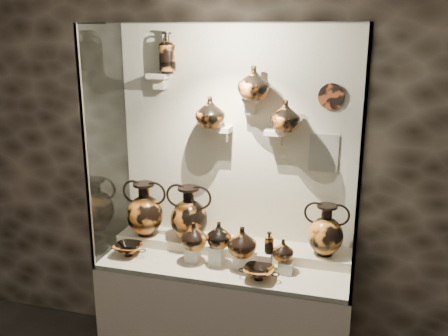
# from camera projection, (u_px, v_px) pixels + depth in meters

# --- Properties ---
(wall_back) EXTENTS (5.00, 0.02, 3.20)m
(wall_back) POSITION_uv_depth(u_px,v_px,m) (238.00, 142.00, 3.49)
(wall_back) COLOR #2C251B
(wall_back) RESTS_ON ground
(plinth) EXTENTS (1.70, 0.60, 0.80)m
(plinth) POSITION_uv_depth(u_px,v_px,m) (226.00, 317.00, 3.52)
(plinth) COLOR beige
(plinth) RESTS_ON floor
(front_tier) EXTENTS (1.68, 0.58, 0.03)m
(front_tier) POSITION_uv_depth(u_px,v_px,m) (226.00, 263.00, 3.41)
(front_tier) COLOR beige
(front_tier) RESTS_ON plinth
(rear_tier) EXTENTS (1.70, 0.25, 0.10)m
(rear_tier) POSITION_uv_depth(u_px,v_px,m) (232.00, 248.00, 3.56)
(rear_tier) COLOR beige
(rear_tier) RESTS_ON plinth
(back_panel) EXTENTS (1.70, 0.03, 1.60)m
(back_panel) POSITION_uv_depth(u_px,v_px,m) (238.00, 142.00, 3.49)
(back_panel) COLOR beige
(back_panel) RESTS_ON plinth
(glass_front) EXTENTS (1.70, 0.01, 1.60)m
(glass_front) POSITION_uv_depth(u_px,v_px,m) (212.00, 164.00, 2.92)
(glass_front) COLOR white
(glass_front) RESTS_ON plinth
(glass_left) EXTENTS (0.01, 0.60, 1.60)m
(glass_left) POSITION_uv_depth(u_px,v_px,m) (107.00, 144.00, 3.42)
(glass_left) COLOR white
(glass_left) RESTS_ON plinth
(glass_right) EXTENTS (0.01, 0.60, 1.60)m
(glass_right) POSITION_uv_depth(u_px,v_px,m) (362.00, 161.00, 2.98)
(glass_right) COLOR white
(glass_right) RESTS_ON plinth
(glass_top) EXTENTS (1.70, 0.60, 0.01)m
(glass_top) POSITION_uv_depth(u_px,v_px,m) (226.00, 23.00, 2.98)
(glass_top) COLOR white
(glass_top) RESTS_ON back_panel
(frame_post_left) EXTENTS (0.02, 0.02, 1.60)m
(frame_post_left) POSITION_uv_depth(u_px,v_px,m) (86.00, 154.00, 3.15)
(frame_post_left) COLOR gray
(frame_post_left) RESTS_ON plinth
(frame_post_right) EXTENTS (0.02, 0.02, 1.60)m
(frame_post_right) POSITION_uv_depth(u_px,v_px,m) (360.00, 175.00, 2.71)
(frame_post_right) COLOR gray
(frame_post_right) RESTS_ON plinth
(pedestal_a) EXTENTS (0.09, 0.09, 0.10)m
(pedestal_a) POSITION_uv_depth(u_px,v_px,m) (193.00, 254.00, 3.41)
(pedestal_a) COLOR silver
(pedestal_a) RESTS_ON front_tier
(pedestal_b) EXTENTS (0.09, 0.09, 0.13)m
(pedestal_b) POSITION_uv_depth(u_px,v_px,m) (216.00, 255.00, 3.36)
(pedestal_b) COLOR silver
(pedestal_b) RESTS_ON front_tier
(pedestal_c) EXTENTS (0.09, 0.09, 0.09)m
(pedestal_c) POSITION_uv_depth(u_px,v_px,m) (241.00, 261.00, 3.32)
(pedestal_c) COLOR silver
(pedestal_c) RESTS_ON front_tier
(pedestal_d) EXTENTS (0.09, 0.09, 0.12)m
(pedestal_d) POSITION_uv_depth(u_px,v_px,m) (265.00, 262.00, 3.27)
(pedestal_d) COLOR silver
(pedestal_d) RESTS_ON front_tier
(pedestal_e) EXTENTS (0.09, 0.09, 0.08)m
(pedestal_e) POSITION_uv_depth(u_px,v_px,m) (286.00, 267.00, 3.24)
(pedestal_e) COLOR silver
(pedestal_e) RESTS_ON front_tier
(bracket_ul) EXTENTS (0.14, 0.12, 0.04)m
(bracket_ul) POSITION_uv_depth(u_px,v_px,m) (158.00, 76.00, 3.44)
(bracket_ul) COLOR beige
(bracket_ul) RESTS_ON back_panel
(bracket_ca) EXTENTS (0.14, 0.12, 0.04)m
(bracket_ca) POSITION_uv_depth(u_px,v_px,m) (221.00, 129.00, 3.42)
(bracket_ca) COLOR beige
(bracket_ca) RESTS_ON back_panel
(bracket_cb) EXTENTS (0.10, 0.12, 0.04)m
(bracket_cb) POSITION_uv_depth(u_px,v_px,m) (250.00, 101.00, 3.31)
(bracket_cb) COLOR beige
(bracket_cb) RESTS_ON back_panel
(bracket_cc) EXTENTS (0.14, 0.12, 0.04)m
(bracket_cc) POSITION_uv_depth(u_px,v_px,m) (276.00, 132.00, 3.32)
(bracket_cc) COLOR beige
(bracket_cc) RESTS_ON back_panel
(amphora_left) EXTENTS (0.39, 0.39, 0.40)m
(amphora_left) POSITION_uv_depth(u_px,v_px,m) (145.00, 209.00, 3.62)
(amphora_left) COLOR orange
(amphora_left) RESTS_ON rear_tier
(amphora_mid) EXTENTS (0.42, 0.42, 0.40)m
(amphora_mid) POSITION_uv_depth(u_px,v_px,m) (189.00, 213.00, 3.53)
(amphora_mid) COLOR #C06221
(amphora_mid) RESTS_ON rear_tier
(amphora_right) EXTENTS (0.37, 0.37, 0.36)m
(amphora_right) POSITION_uv_depth(u_px,v_px,m) (326.00, 230.00, 3.31)
(amphora_right) COLOR orange
(amphora_right) RESTS_ON rear_tier
(jug_a) EXTENTS (0.23, 0.23, 0.19)m
(jug_a) POSITION_uv_depth(u_px,v_px,m) (194.00, 236.00, 3.35)
(jug_a) COLOR orange
(jug_a) RESTS_ON pedestal_a
(jug_b) EXTENTS (0.22, 0.22, 0.17)m
(jug_b) POSITION_uv_depth(u_px,v_px,m) (219.00, 235.00, 3.30)
(jug_b) COLOR #C06221
(jug_b) RESTS_ON pedestal_b
(jug_c) EXTENTS (0.21, 0.21, 0.20)m
(jug_c) POSITION_uv_depth(u_px,v_px,m) (242.00, 242.00, 3.26)
(jug_c) COLOR orange
(jug_c) RESTS_ON pedestal_c
(jug_e) EXTENTS (0.18, 0.18, 0.14)m
(jug_e) POSITION_uv_depth(u_px,v_px,m) (283.00, 250.00, 3.23)
(jug_e) COLOR orange
(jug_e) RESTS_ON pedestal_e
(lekythos_small) EXTENTS (0.08, 0.08, 0.16)m
(lekythos_small) POSITION_uv_depth(u_px,v_px,m) (269.00, 241.00, 3.24)
(lekythos_small) COLOR #C06221
(lekythos_small) RESTS_ON pedestal_d
(kylix_left) EXTENTS (0.27, 0.24, 0.10)m
(kylix_left) POSITION_uv_depth(u_px,v_px,m) (128.00, 249.00, 3.49)
(kylix_left) COLOR #C06221
(kylix_left) RESTS_ON front_tier
(kylix_right) EXTENTS (0.28, 0.24, 0.10)m
(kylix_right) POSITION_uv_depth(u_px,v_px,m) (259.00, 272.00, 3.15)
(kylix_right) COLOR orange
(kylix_right) RESTS_ON front_tier
(lekythos_tall) EXTENTS (0.14, 0.14, 0.31)m
(lekythos_tall) POSITION_uv_depth(u_px,v_px,m) (167.00, 50.00, 3.36)
(lekythos_tall) COLOR orange
(lekythos_tall) RESTS_ON bracket_ul
(ovoid_vase_a) EXTENTS (0.21, 0.21, 0.21)m
(ovoid_vase_a) POSITION_uv_depth(u_px,v_px,m) (210.00, 112.00, 3.36)
(ovoid_vase_a) COLOR #C06221
(ovoid_vase_a) RESTS_ON bracket_ca
(ovoid_vase_b) EXTENTS (0.27, 0.27, 0.22)m
(ovoid_vase_b) POSITION_uv_depth(u_px,v_px,m) (254.00, 83.00, 3.22)
(ovoid_vase_b) COLOR #C06221
(ovoid_vase_b) RESTS_ON bracket_cb
(ovoid_vase_c) EXTENTS (0.25, 0.25, 0.20)m
(ovoid_vase_c) POSITION_uv_depth(u_px,v_px,m) (285.00, 116.00, 3.23)
(ovoid_vase_c) COLOR #C06221
(ovoid_vase_c) RESTS_ON bracket_cc
(wall_plate) EXTENTS (0.17, 0.02, 0.17)m
(wall_plate) POSITION_uv_depth(u_px,v_px,m) (331.00, 96.00, 3.21)
(wall_plate) COLOR #92381C
(wall_plate) RESTS_ON back_panel
(info_placard) EXTENTS (0.19, 0.01, 0.26)m
(info_placard) POSITION_uv_depth(u_px,v_px,m) (324.00, 153.00, 3.32)
(info_placard) COLOR beige
(info_placard) RESTS_ON back_panel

